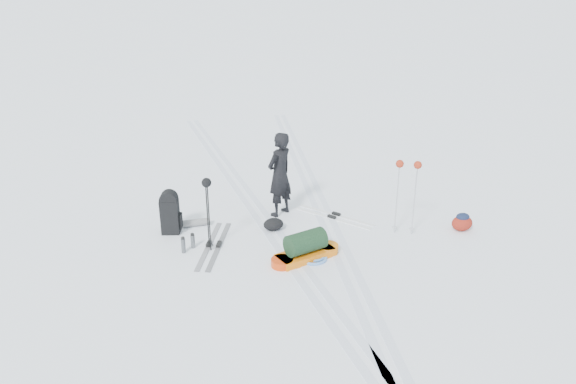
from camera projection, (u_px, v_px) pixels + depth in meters
name	position (u px, v px, depth m)	size (l,w,h in m)	color
ground	(276.00, 237.00, 10.85)	(200.00, 200.00, 0.00)	white
snow_hill_backdrop	(455.00, 312.00, 127.43)	(359.50, 192.00, 162.45)	white
ski_tracks	(294.00, 215.00, 11.78)	(3.38, 17.97, 0.01)	silver
skier	(280.00, 174.00, 11.50)	(0.65, 0.43, 1.78)	black
pulk_sled	(306.00, 248.00, 10.00)	(1.44, 0.79, 0.53)	orange
expedition_rucksack	(173.00, 213.00, 10.91)	(0.98, 0.42, 0.89)	black
ski_poles_black	(207.00, 192.00, 9.95)	(0.17, 0.21, 1.42)	black
ski_poles_silver	(408.00, 173.00, 10.53)	(0.45, 0.30, 1.51)	silver
touring_skis_grey	(214.00, 245.00, 10.51)	(0.94, 1.90, 0.07)	gray
touring_skis_white	(334.00, 216.00, 11.69)	(1.36, 1.56, 0.07)	white
rope_coil	(313.00, 257.00, 10.06)	(0.68, 0.68, 0.06)	#5A91DA
small_daypack	(462.00, 222.00, 11.07)	(0.51, 0.44, 0.36)	maroon
thermos_pair	(188.00, 243.00, 10.31)	(0.28, 0.23, 0.31)	#55585C
stuff_sack	(273.00, 224.00, 11.09)	(0.48, 0.42, 0.25)	black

